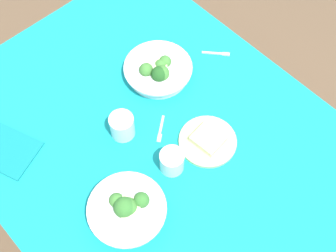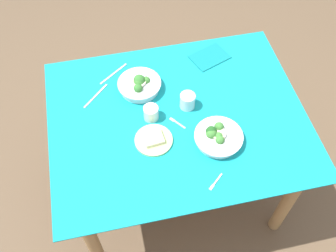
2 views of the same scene
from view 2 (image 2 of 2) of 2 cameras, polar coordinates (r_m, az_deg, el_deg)
The scene contains 12 objects.
ground_plane at distance 2.63m, azimuth 1.08°, elevation -8.46°, with size 6.00×6.00×0.00m, color brown.
dining_table at distance 2.08m, azimuth 1.35°, elevation -0.54°, with size 1.30×1.03×0.75m.
broccoli_bowl_far at distance 1.89m, azimuth 7.25°, elevation -1.58°, with size 0.24×0.24×0.08m.
broccoli_bowl_near at distance 2.08m, azimuth -4.16°, elevation 6.01°, with size 0.23×0.23×0.09m.
bread_side_plate at distance 1.89m, azimuth -2.11°, elevation -2.00°, with size 0.19×0.19×0.03m.
water_glass_center at distance 2.00m, azimuth 2.86°, elevation 3.68°, with size 0.08×0.08×0.08m, color silver.
water_glass_side at distance 1.95m, azimuth -2.49°, elevation 1.93°, with size 0.08×0.08×0.08m, color silver.
fork_by_far_bowl at distance 1.80m, azimuth 6.92°, elevation -8.19°, with size 0.08×0.07×0.00m.
fork_by_near_bowl at distance 1.96m, azimuth 1.26°, elevation 0.48°, with size 0.07×0.08×0.00m.
table_knife_left at distance 2.10m, azimuth -10.51°, elevation 4.34°, with size 0.19×0.01×0.00m, color #B7B7BC.
table_knife_right at distance 2.19m, azimuth -7.95°, elevation 7.56°, with size 0.20×0.01×0.00m, color #B7B7BC.
napkin_folded_upper at distance 2.27m, azimuth 6.08°, elevation 9.99°, with size 0.20×0.15×0.01m, color #0F777D.
Camera 2 is at (0.30, 1.14, 2.35)m, focal length 41.76 mm.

